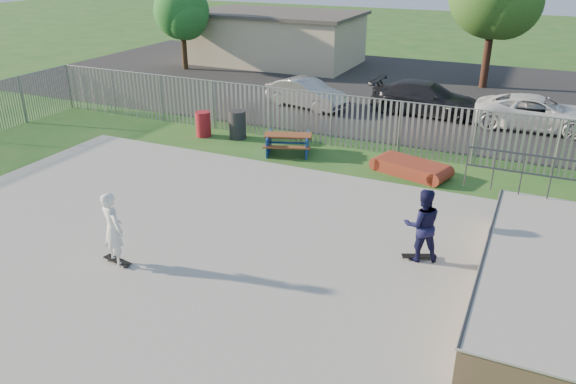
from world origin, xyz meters
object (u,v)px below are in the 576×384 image
at_px(car_silver, 307,93).
at_px(skater_navy, 422,225).
at_px(picnic_table, 288,144).
at_px(skater_white, 113,229).
at_px(trash_bin_red, 203,124).
at_px(trash_bin_grey, 238,125).
at_px(car_dark, 426,98).
at_px(funbox, 411,168).
at_px(car_white, 537,113).
at_px(tree_left, 182,11).

xyz_separation_m(car_silver, skater_navy, (8.01, -11.98, 0.37)).
bearing_deg(picnic_table, skater_white, -111.39).
height_order(trash_bin_red, trash_bin_grey, trash_bin_grey).
relative_size(trash_bin_red, car_silver, 0.25).
relative_size(car_dark, skater_white, 2.77).
height_order(funbox, skater_navy, skater_navy).
height_order(trash_bin_grey, skater_white, skater_white).
distance_m(car_white, skater_white, 18.05).
bearing_deg(trash_bin_red, car_silver, 70.39).
relative_size(funbox, trash_bin_grey, 2.18).
xyz_separation_m(car_silver, tree_left, (-10.29, 5.12, 2.74)).
bearing_deg(skater_navy, picnic_table, -67.75).
height_order(trash_bin_red, skater_white, skater_white).
bearing_deg(trash_bin_grey, car_dark, 47.43).
relative_size(trash_bin_red, car_white, 0.20).
relative_size(picnic_table, trash_bin_red, 2.08).
xyz_separation_m(car_white, skater_white, (-8.36, -15.99, 0.35)).
bearing_deg(trash_bin_red, skater_navy, -31.89).
height_order(car_silver, skater_white, skater_white).
distance_m(tree_left, skater_navy, 25.15).
bearing_deg(skater_navy, car_white, -122.84).
relative_size(car_silver, tree_left, 0.79).
height_order(picnic_table, trash_bin_grey, trash_bin_grey).
relative_size(car_silver, skater_navy, 2.23).
height_order(car_silver, car_white, car_white).
relative_size(car_dark, car_white, 1.02).
xyz_separation_m(trash_bin_grey, skater_navy, (8.67, -6.59, 0.50)).
relative_size(car_white, skater_white, 2.71).
relative_size(car_dark, tree_left, 0.98).
bearing_deg(tree_left, car_silver, -26.45).
distance_m(picnic_table, car_dark, 8.09).
distance_m(car_white, skater_navy, 12.96).
relative_size(funbox, car_silver, 0.60).
relative_size(trash_bin_grey, skater_navy, 0.61).
bearing_deg(trash_bin_red, picnic_table, -6.06).
distance_m(car_dark, tree_left, 16.35).
height_order(trash_bin_grey, tree_left, tree_left).
height_order(picnic_table, trash_bin_red, trash_bin_red).
bearing_deg(car_dark, skater_navy, -166.39).
distance_m(tree_left, skater_white, 23.62).
relative_size(funbox, skater_white, 1.34).
distance_m(trash_bin_grey, car_dark, 8.89).
height_order(picnic_table, skater_white, skater_white).
height_order(car_white, skater_navy, skater_navy).
bearing_deg(trash_bin_grey, picnic_table, -16.57).
relative_size(picnic_table, car_silver, 0.52).
bearing_deg(car_white, trash_bin_grey, 119.58).
bearing_deg(funbox, skater_navy, -58.21).
bearing_deg(trash_bin_red, tree_left, 127.27).
distance_m(skater_navy, skater_white, 7.16).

